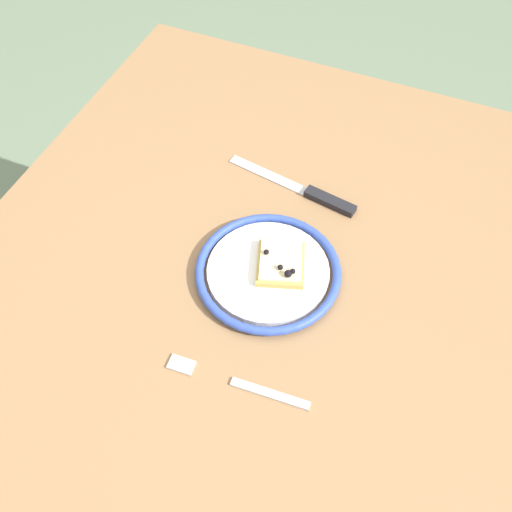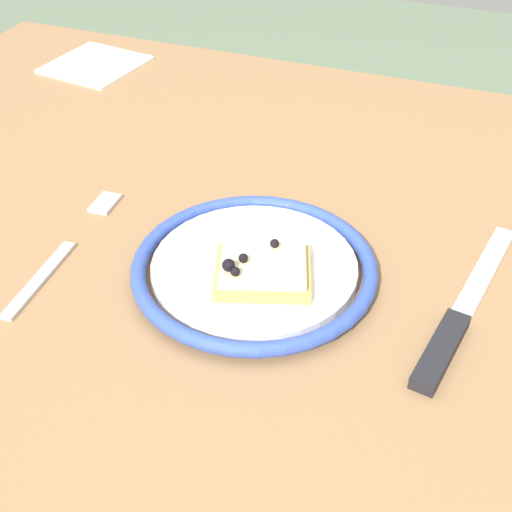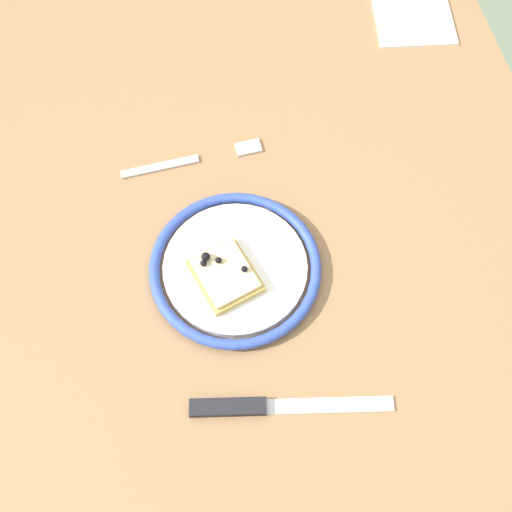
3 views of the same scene
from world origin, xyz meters
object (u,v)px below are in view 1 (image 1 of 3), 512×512
at_px(plate, 268,272).
at_px(pizza_slice_near, 281,263).
at_px(dining_table, 245,313).
at_px(knife, 313,194).
at_px(fork, 236,383).

xyz_separation_m(plate, pizza_slice_near, (0.01, -0.02, 0.01)).
height_order(dining_table, knife, knife).
bearing_deg(plate, dining_table, 136.98).
relative_size(dining_table, knife, 4.63).
xyz_separation_m(dining_table, plate, (0.03, -0.03, 0.09)).
height_order(plate, fork, plate).
height_order(pizza_slice_near, knife, pizza_slice_near).
bearing_deg(pizza_slice_near, dining_table, 135.02).
bearing_deg(plate, knife, -2.54).
relative_size(dining_table, plate, 5.01).
height_order(dining_table, fork, fork).
xyz_separation_m(knife, fork, (-0.36, -0.02, -0.00)).
xyz_separation_m(pizza_slice_near, fork, (-0.19, -0.01, -0.02)).
bearing_deg(dining_table, fork, -160.11).
height_order(dining_table, pizza_slice_near, pizza_slice_near).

